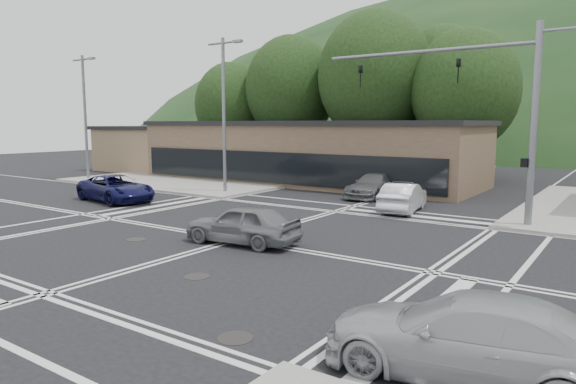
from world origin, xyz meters
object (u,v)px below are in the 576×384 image
Objects in this scene: car_blue_west at (116,188)px; car_queue_a at (403,197)px; car_grey_center at (243,224)px; car_northbound at (375,185)px; car_silver_east at (468,337)px; car_queue_b at (414,183)px.

car_blue_west is 14.96m from car_queue_a.
car_northbound is at bearing 178.25° from car_grey_center.
car_grey_center reaches higher than car_silver_east.
car_northbound is (-1.50, -2.11, -0.01)m from car_queue_b.
car_grey_center is at bearing -98.15° from car_blue_west.
car_grey_center is at bearing 68.41° from car_queue_a.
car_blue_west reaches higher than car_queue_b.
car_queue_b is at bearing -164.74° from car_silver_east.
car_northbound is at bearing -158.62° from car_silver_east.
car_silver_east is (20.86, -8.86, -0.01)m from car_blue_west.
car_blue_west is 1.24× the size of car_queue_b.
car_queue_b reaches higher than car_northbound.
car_northbound is (10.73, 9.21, -0.02)m from car_blue_west.
car_queue_b is at bearing -38.09° from car_blue_west.
car_grey_center reaches higher than car_northbound.
car_blue_west is 1.22× the size of car_queue_a.
car_queue_a is (2.07, 9.30, -0.01)m from car_grey_center.
car_silver_east is 1.15× the size of car_queue_a.
car_queue_b is (-8.63, 20.18, 0.00)m from car_silver_east.
car_queue_a is at bearing -47.31° from car_northbound.
car_queue_a is at bearing 104.31° from car_queue_b.
car_silver_east is at bearing -103.90° from car_blue_west.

